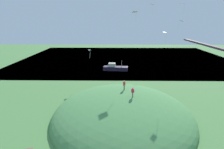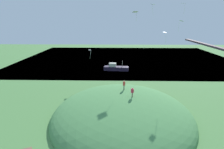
# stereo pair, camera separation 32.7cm
# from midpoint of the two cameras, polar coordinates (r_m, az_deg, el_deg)

# --- Properties ---
(ground_plane) EXTENTS (160.00, 160.00, 0.00)m
(ground_plane) POSITION_cam_midpoint_polar(r_m,az_deg,el_deg) (42.03, 6.60, -4.33)
(ground_plane) COLOR #508744
(lake_water) EXTENTS (59.92, 80.00, 0.40)m
(lake_water) POSITION_cam_midpoint_polar(r_m,az_deg,el_deg) (76.54, 4.04, 4.80)
(lake_water) COLOR teal
(lake_water) RESTS_ON ground_plane
(grass_hill) EXTENTS (25.42, 21.87, 5.73)m
(grass_hill) POSITION_cam_midpoint_polar(r_m,az_deg,el_deg) (30.92, 2.84, -11.99)
(grass_hill) COLOR #4D8A4A
(grass_hill) RESTS_ON ground_plane
(bridge_deck_far) EXTENTS (53.93, 1.80, 0.70)m
(bridge_deck_far) POSITION_cam_midpoint_polar(r_m,az_deg,el_deg) (84.17, 27.20, 7.61)
(bridge_deck_far) COLOR #5C494B
(boat_on_lake) EXTENTS (3.04, 7.51, 2.92)m
(boat_on_lake) POSITION_cam_midpoint_polar(r_m,az_deg,el_deg) (57.20, 0.76, 2.01)
(boat_on_lake) COLOR black
(boat_on_lake) RESTS_ON lake_water
(person_watching_kites) EXTENTS (0.54, 0.54, 1.58)m
(person_watching_kites) POSITION_cam_midpoint_polar(r_m,az_deg,el_deg) (30.01, 5.92, -4.97)
(person_watching_kites) COLOR brown
(person_watching_kites) RESTS_ON grass_hill
(person_on_hilltop) EXTENTS (0.48, 0.48, 1.74)m
(person_on_hilltop) POSITION_cam_midpoint_polar(r_m,az_deg,el_deg) (33.25, 3.40, -2.83)
(person_on_hilltop) COLOR #3D3A38
(person_on_hilltop) RESTS_ON grass_hill
(kite_1) EXTENTS (0.69, 0.77, 1.17)m
(kite_1) POSITION_cam_midpoint_polar(r_m,az_deg,el_deg) (47.63, 9.27, 8.86)
(kite_1) COLOR white
(kite_2) EXTENTS (1.23, 1.07, 2.04)m
(kite_2) POSITION_cam_midpoint_polar(r_m,az_deg,el_deg) (37.36, 11.76, 19.74)
(kite_2) COLOR white
(kite_3) EXTENTS (0.91, 0.65, 1.73)m
(kite_3) POSITION_cam_midpoint_polar(r_m,az_deg,el_deg) (32.28, 19.74, 14.73)
(kite_3) COLOR white
(kite_4) EXTENTS (1.31, 1.45, 2.12)m
(kite_4) POSITION_cam_midpoint_polar(r_m,az_deg,el_deg) (43.31, 6.65, 18.04)
(kite_4) COLOR #F2DED0
(kite_6) EXTENTS (0.87, 0.70, 1.99)m
(kite_6) POSITION_cam_midpoint_polar(r_m,az_deg,el_deg) (45.78, -6.99, 7.08)
(kite_6) COLOR white
(kite_7) EXTENTS (0.95, 0.92, 1.87)m
(kite_7) POSITION_cam_midpoint_polar(r_m,az_deg,el_deg) (35.56, 15.27, 11.86)
(kite_7) COLOR white
(kite_8) EXTENTS (0.94, 1.10, 2.00)m
(kite_8) POSITION_cam_midpoint_polar(r_m,az_deg,el_deg) (41.41, 20.26, 19.19)
(kite_8) COLOR silver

